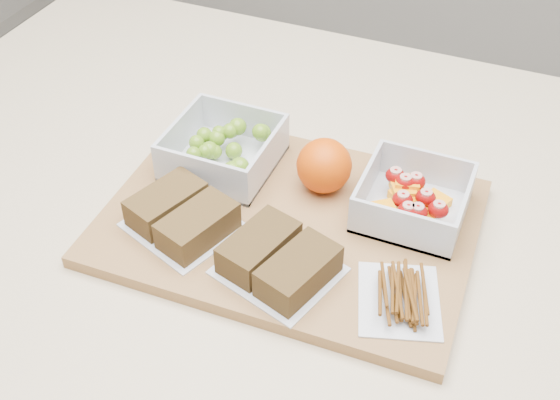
# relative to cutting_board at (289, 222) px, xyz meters

# --- Properties ---
(cutting_board) EXTENTS (0.43, 0.31, 0.02)m
(cutting_board) POSITION_rel_cutting_board_xyz_m (0.00, 0.00, 0.00)
(cutting_board) COLOR #996E3F
(cutting_board) RESTS_ON counter
(grape_container) EXTENTS (0.13, 0.13, 0.05)m
(grape_container) POSITION_rel_cutting_board_xyz_m (-0.11, 0.06, 0.03)
(grape_container) COLOR silver
(grape_container) RESTS_ON cutting_board
(fruit_container) EXTENTS (0.12, 0.12, 0.05)m
(fruit_container) POSITION_rel_cutting_board_xyz_m (0.13, 0.06, 0.03)
(fruit_container) COLOR silver
(fruit_container) RESTS_ON cutting_board
(orange) EXTENTS (0.07, 0.07, 0.07)m
(orange) POSITION_rel_cutting_board_xyz_m (0.02, 0.07, 0.04)
(orange) COLOR #E54C05
(orange) RESTS_ON cutting_board
(sandwich_bag_left) EXTENTS (0.14, 0.14, 0.04)m
(sandwich_bag_left) POSITION_rel_cutting_board_xyz_m (-0.11, -0.06, 0.03)
(sandwich_bag_left) COLOR silver
(sandwich_bag_left) RESTS_ON cutting_board
(sandwich_bag_center) EXTENTS (0.14, 0.13, 0.04)m
(sandwich_bag_center) POSITION_rel_cutting_board_xyz_m (0.02, -0.08, 0.03)
(sandwich_bag_center) COLOR silver
(sandwich_bag_center) RESTS_ON cutting_board
(pretzel_bag) EXTENTS (0.11, 0.12, 0.02)m
(pretzel_bag) POSITION_rel_cutting_board_xyz_m (0.15, -0.07, 0.02)
(pretzel_bag) COLOR silver
(pretzel_bag) RESTS_ON cutting_board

